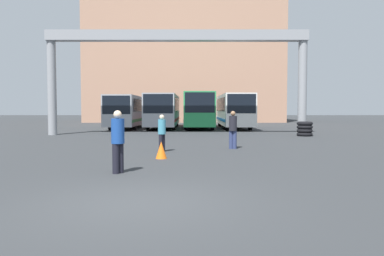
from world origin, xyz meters
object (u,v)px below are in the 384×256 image
(bus_slot_0, at_px, (130,110))
(pedestrian_mid_left, at_px, (119,140))
(bus_slot_1, at_px, (165,109))
(pedestrian_mid_right, at_px, (163,132))
(traffic_cone, at_px, (163,150))
(tire_stack, at_px, (306,129))
(pedestrian_near_center, at_px, (234,129))
(bus_slot_2, at_px, (200,108))
(bus_slot_3, at_px, (235,109))

(bus_slot_0, distance_m, pedestrian_mid_left, 25.18)
(bus_slot_1, height_order, pedestrian_mid_left, bus_slot_1)
(pedestrian_mid_right, distance_m, traffic_cone, 2.21)
(bus_slot_0, distance_m, tire_stack, 17.11)
(pedestrian_near_center, height_order, traffic_cone, pedestrian_near_center)
(bus_slot_2, distance_m, pedestrian_mid_left, 24.43)
(pedestrian_mid_left, relative_size, traffic_cone, 2.82)
(pedestrian_mid_left, relative_size, pedestrian_mid_right, 1.13)
(bus_slot_0, relative_size, bus_slot_1, 1.01)
(traffic_cone, height_order, tire_stack, tire_stack)
(bus_slot_0, distance_m, pedestrian_mid_right, 20.18)
(pedestrian_near_center, height_order, tire_stack, pedestrian_near_center)
(bus_slot_3, bearing_deg, bus_slot_0, 178.72)
(bus_slot_0, height_order, bus_slot_1, bus_slot_1)
(bus_slot_0, bearing_deg, pedestrian_mid_right, -76.53)
(bus_slot_3, relative_size, pedestrian_near_center, 6.62)
(pedestrian_mid_left, xyz_separation_m, traffic_cone, (0.96, 3.11, -0.63))
(bus_slot_3, distance_m, pedestrian_mid_right, 20.09)
(tire_stack, bearing_deg, bus_slot_3, 109.39)
(pedestrian_mid_right, height_order, tire_stack, pedestrian_mid_right)
(traffic_cone, distance_m, tire_stack, 14.20)
(bus_slot_0, relative_size, tire_stack, 11.34)
(tire_stack, bearing_deg, pedestrian_mid_left, -123.69)
(bus_slot_2, xyz_separation_m, pedestrian_mid_left, (-2.70, -24.26, -0.91))
(bus_slot_0, relative_size, bus_slot_3, 1.04)
(traffic_cone, bearing_deg, pedestrian_near_center, 48.26)
(bus_slot_0, height_order, traffic_cone, bus_slot_0)
(pedestrian_mid_left, bearing_deg, pedestrian_near_center, 4.86)
(bus_slot_0, height_order, bus_slot_2, bus_slot_2)
(pedestrian_mid_left, bearing_deg, bus_slot_1, 37.63)
(bus_slot_0, xyz_separation_m, traffic_cone, (4.84, -21.75, -1.39))
(bus_slot_2, distance_m, traffic_cone, 21.27)
(pedestrian_mid_left, bearing_deg, tire_stack, 2.57)
(bus_slot_3, xyz_separation_m, pedestrian_mid_right, (-5.17, -19.39, -0.95))
(bus_slot_2, bearing_deg, bus_slot_1, 170.77)
(bus_slot_0, bearing_deg, tire_stack, -37.86)
(bus_slot_3, bearing_deg, pedestrian_near_center, -96.42)
(bus_slot_0, bearing_deg, pedestrian_mid_left, -81.12)
(bus_slot_3, height_order, tire_stack, bus_slot_3)
(pedestrian_mid_left, relative_size, tire_stack, 1.70)
(bus_slot_1, bearing_deg, bus_slot_0, 178.77)
(pedestrian_near_center, bearing_deg, traffic_cone, 60.16)
(bus_slot_0, relative_size, traffic_cone, 18.80)
(bus_slot_0, xyz_separation_m, bus_slot_2, (6.58, -0.61, 0.14))
(bus_slot_3, bearing_deg, traffic_cone, -103.13)
(traffic_cone, bearing_deg, tire_stack, 52.56)
(bus_slot_0, xyz_separation_m, pedestrian_mid_right, (4.70, -19.61, -0.87))
(pedestrian_mid_left, bearing_deg, bus_slot_0, 45.14)
(tire_stack, bearing_deg, bus_slot_1, 134.39)
(pedestrian_mid_right, bearing_deg, traffic_cone, 39.91)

